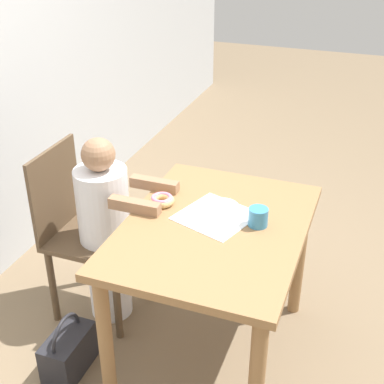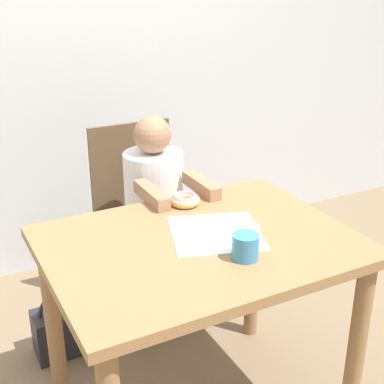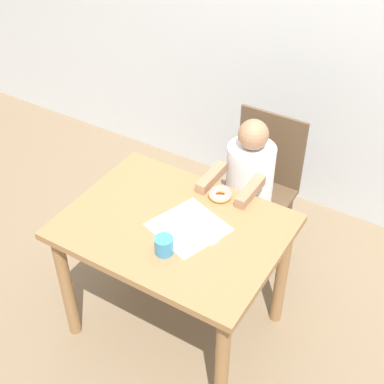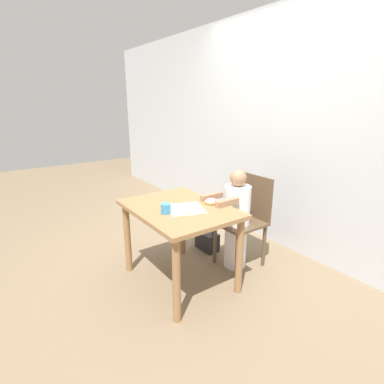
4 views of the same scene
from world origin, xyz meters
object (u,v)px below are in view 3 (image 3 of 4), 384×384
object	(u,v)px
chair	(257,191)
donut	(220,194)
child_figure	(247,200)
cup	(164,245)
handbag	(181,225)

from	to	relation	value
chair	donut	bearing A→B (deg)	-91.35
child_figure	cup	xyz separation A→B (m)	(-0.03, -0.74, 0.26)
donut	handbag	xyz separation A→B (m)	(-0.42, 0.29, -0.62)
chair	donut	xyz separation A→B (m)	(-0.01, -0.42, 0.27)
cup	donut	bearing A→B (deg)	86.84
chair	cup	world-z (taller)	chair
child_figure	handbag	distance (m)	0.57
handbag	chair	bearing A→B (deg)	17.02
donut	cup	bearing A→B (deg)	-93.16
donut	handbag	bearing A→B (deg)	144.76
chair	child_figure	size ratio (longest dim) A/B	0.91
chair	child_figure	xyz separation A→B (m)	(-0.00, -0.12, 0.03)
donut	chair	bearing A→B (deg)	88.65
cup	chair	bearing A→B (deg)	87.72
child_figure	donut	bearing A→B (deg)	-91.91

